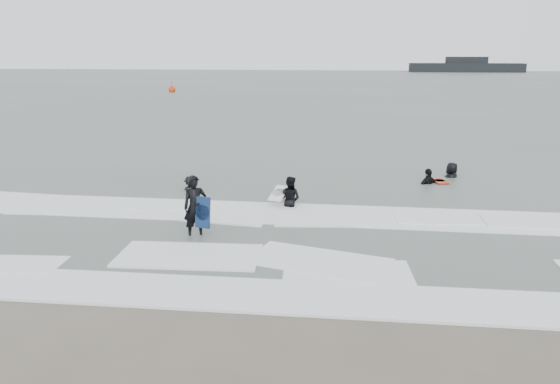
# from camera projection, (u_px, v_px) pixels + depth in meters

# --- Properties ---
(ground) EXTENTS (320.00, 320.00, 0.00)m
(ground) POSITION_uv_depth(u_px,v_px,m) (253.00, 286.00, 13.38)
(ground) COLOR brown
(ground) RESTS_ON ground
(sea) EXTENTS (320.00, 320.00, 0.00)m
(sea) POSITION_uv_depth(u_px,v_px,m) (340.00, 86.00, 90.16)
(sea) COLOR #47544C
(sea) RESTS_ON ground
(surfer_centre) EXTENTS (0.85, 0.74, 1.97)m
(surfer_centre) POSITION_uv_depth(u_px,v_px,m) (196.00, 237.00, 16.90)
(surfer_centre) COLOR black
(surfer_centre) RESTS_ON ground
(surfer_wading) EXTENTS (1.01, 0.90, 1.73)m
(surfer_wading) POSITION_uv_depth(u_px,v_px,m) (290.00, 207.00, 20.11)
(surfer_wading) COLOR black
(surfer_wading) RESTS_ON ground
(surfer_breaker) EXTENTS (1.06, 1.06, 1.48)m
(surfer_breaker) POSITION_uv_depth(u_px,v_px,m) (190.00, 191.00, 22.48)
(surfer_breaker) COLOR black
(surfer_breaker) RESTS_ON ground
(surfer_right_near) EXTENTS (1.15, 1.00, 1.86)m
(surfer_right_near) POSITION_uv_depth(u_px,v_px,m) (428.00, 185.00, 23.56)
(surfer_right_near) COLOR black
(surfer_right_near) RESTS_ON ground
(surfer_right_far) EXTENTS (1.07, 1.07, 1.87)m
(surfer_right_far) POSITION_uv_depth(u_px,v_px,m) (451.00, 178.00, 24.76)
(surfer_right_far) COLOR black
(surfer_right_far) RESTS_ON ground
(surf_foam) EXTENTS (30.03, 9.06, 0.09)m
(surf_foam) POSITION_uv_depth(u_px,v_px,m) (274.00, 235.00, 16.92)
(surf_foam) COLOR white
(surf_foam) RESTS_ON ground
(bodyboards) EXTENTS (8.87, 9.11, 1.25)m
(bodyboards) POSITION_uv_depth(u_px,v_px,m) (323.00, 193.00, 20.11)
(bodyboards) COLOR #0F2247
(bodyboards) RESTS_ON ground
(buoy) EXTENTS (1.00, 1.00, 1.65)m
(buoy) POSITION_uv_depth(u_px,v_px,m) (172.00, 89.00, 76.90)
(buoy) COLOR red
(buoy) RESTS_ON ground
(vessel_horizon) EXTENTS (30.90, 5.52, 4.19)m
(vessel_horizon) POSITION_uv_depth(u_px,v_px,m) (466.00, 67.00, 152.69)
(vessel_horizon) COLOR black
(vessel_horizon) RESTS_ON ground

